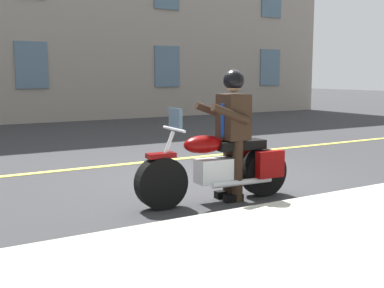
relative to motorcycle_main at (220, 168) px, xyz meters
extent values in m
plane|color=#333335|center=(-0.72, -1.15, -0.45)|extent=(80.00, 80.00, 0.00)
cube|color=#E5DB4C|center=(-0.72, -3.15, -0.45)|extent=(60.00, 0.16, 0.01)
cylinder|color=black|center=(0.84, -0.06, -0.12)|extent=(0.67, 0.24, 0.66)
cylinder|color=black|center=(-0.70, 0.04, -0.12)|extent=(0.67, 0.24, 0.66)
cube|color=silver|center=(0.05, -0.01, -0.03)|extent=(0.58, 0.32, 0.32)
ellipsoid|color=#720505|center=(0.24, -0.02, 0.33)|extent=(0.58, 0.32, 0.24)
cube|color=black|center=(-0.30, 0.02, 0.29)|extent=(0.72, 0.33, 0.12)
cube|color=#720505|center=(-0.64, 0.26, 0.03)|extent=(0.41, 0.15, 0.36)
cube|color=#720505|center=(-0.67, -0.18, 0.03)|extent=(0.41, 0.15, 0.36)
cylinder|color=silver|center=(0.82, -0.06, 0.15)|extent=(0.35, 0.07, 0.76)
cylinder|color=silver|center=(0.66, -0.05, 0.55)|extent=(0.08, 0.60, 0.04)
cube|color=#720505|center=(0.84, -0.06, 0.23)|extent=(0.37, 0.18, 0.06)
cylinder|color=silver|center=(-0.24, 0.17, -0.19)|extent=(0.90, 0.14, 0.08)
cube|color=slate|center=(0.64, -0.05, 0.67)|extent=(0.06, 0.32, 0.28)
cylinder|color=black|center=(-0.20, 0.13, -0.03)|extent=(0.14, 0.14, 0.84)
cube|color=black|center=(-0.14, 0.13, -0.40)|extent=(0.27, 0.13, 0.10)
cylinder|color=black|center=(-0.21, -0.11, -0.03)|extent=(0.14, 0.14, 0.84)
cube|color=black|center=(-0.15, -0.11, -0.40)|extent=(0.27, 0.13, 0.10)
cube|color=black|center=(-0.20, 0.01, 0.67)|extent=(0.35, 0.42, 0.60)
cube|color=navy|center=(-0.04, 0.00, 0.63)|extent=(0.03, 0.07, 0.44)
cylinder|color=black|center=(-0.01, 0.22, 0.73)|extent=(0.56, 0.14, 0.28)
cylinder|color=black|center=(-0.04, -0.22, 0.73)|extent=(0.56, 0.14, 0.28)
sphere|color=tan|center=(-0.20, 0.01, 1.10)|extent=(0.22, 0.22, 0.22)
sphere|color=black|center=(-0.20, 0.01, 1.15)|extent=(0.28, 0.28, 0.28)
cube|color=slate|center=(-10.98, -12.12, 1.55)|extent=(1.10, 0.06, 1.60)
cube|color=slate|center=(-5.73, -12.12, 1.55)|extent=(1.10, 0.06, 1.60)
cube|color=slate|center=(-0.47, -12.12, 1.55)|extent=(1.10, 0.06, 1.60)
camera|label=1|loc=(3.63, 5.31, 1.22)|focal=46.18mm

